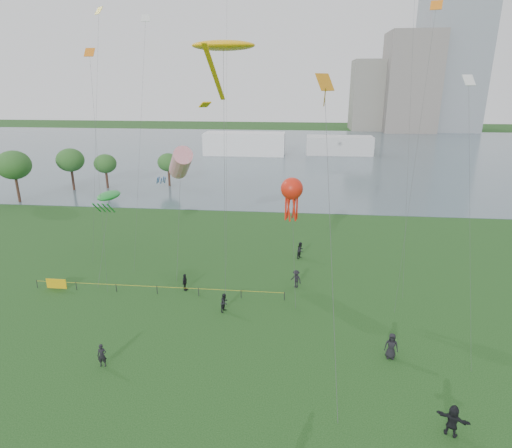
# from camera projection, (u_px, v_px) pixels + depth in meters

# --- Properties ---
(ground_plane) EXTENTS (400.00, 400.00, 0.00)m
(ground_plane) POSITION_uv_depth(u_px,v_px,m) (240.00, 388.00, 27.96)
(ground_plane) COLOR #133711
(lake) EXTENTS (400.00, 120.00, 0.08)m
(lake) POSITION_uv_depth(u_px,v_px,m) (289.00, 152.00, 122.39)
(lake) COLOR #4F636C
(lake) RESTS_ON ground_plane
(building_mid) EXTENTS (20.00, 20.00, 38.00)m
(building_mid) POSITION_uv_depth(u_px,v_px,m) (410.00, 83.00, 170.43)
(building_mid) COLOR slate
(building_mid) RESTS_ON ground_plane
(building_low) EXTENTS (16.00, 18.00, 28.00)m
(building_low) POSITION_uv_depth(u_px,v_px,m) (371.00, 95.00, 179.05)
(building_low) COLOR slate
(building_low) RESTS_ON ground_plane
(pavilion_left) EXTENTS (22.00, 8.00, 6.00)m
(pavilion_left) POSITION_uv_depth(u_px,v_px,m) (245.00, 144.00, 117.91)
(pavilion_left) COLOR white
(pavilion_left) RESTS_ON ground_plane
(pavilion_right) EXTENTS (18.00, 7.00, 5.00)m
(pavilion_right) POSITION_uv_depth(u_px,v_px,m) (339.00, 145.00, 118.34)
(pavilion_right) COLOR silver
(pavilion_right) RESTS_ON ground_plane
(trees) EXTENTS (26.18, 18.92, 8.58)m
(trees) POSITION_uv_depth(u_px,v_px,m) (72.00, 163.00, 75.31)
(trees) COLOR #3C241B
(trees) RESTS_ON ground_plane
(fence) EXTENTS (24.07, 0.07, 1.05)m
(fence) POSITION_uv_depth(u_px,v_px,m) (95.00, 285.00, 40.82)
(fence) COLOR black
(fence) RESTS_ON ground_plane
(spectator_a) EXTENTS (0.89, 1.00, 1.69)m
(spectator_a) POSITION_uv_depth(u_px,v_px,m) (225.00, 302.00, 37.07)
(spectator_a) COLOR black
(spectator_a) RESTS_ON ground_plane
(spectator_b) EXTENTS (1.33, 1.23, 1.80)m
(spectator_b) POSITION_uv_depth(u_px,v_px,m) (296.00, 279.00, 41.42)
(spectator_b) COLOR black
(spectator_b) RESTS_ON ground_plane
(spectator_c) EXTENTS (0.50, 1.02, 1.68)m
(spectator_c) POSITION_uv_depth(u_px,v_px,m) (185.00, 282.00, 40.84)
(spectator_c) COLOR black
(spectator_c) RESTS_ON ground_plane
(spectator_d) EXTENTS (1.02, 0.72, 1.97)m
(spectator_d) POSITION_uv_depth(u_px,v_px,m) (391.00, 346.00, 30.71)
(spectator_d) COLOR black
(spectator_d) RESTS_ON ground_plane
(spectator_e) EXTENTS (1.87, 1.34, 1.94)m
(spectator_e) POSITION_uv_depth(u_px,v_px,m) (453.00, 421.00, 23.93)
(spectator_e) COLOR black
(spectator_e) RESTS_ON ground_plane
(spectator_f) EXTENTS (0.69, 0.53, 1.71)m
(spectator_f) POSITION_uv_depth(u_px,v_px,m) (102.00, 355.00, 29.84)
(spectator_f) COLOR black
(spectator_f) RESTS_ON ground_plane
(spectator_g) EXTENTS (1.10, 1.17, 1.92)m
(spectator_g) POSITION_uv_depth(u_px,v_px,m) (301.00, 250.00, 48.34)
(spectator_g) COLOR black
(spectator_g) RESTS_ON ground_plane
(kite_stingray) EXTENTS (5.50, 10.19, 22.43)m
(kite_stingray) POSITION_uv_depth(u_px,v_px,m) (223.00, 46.00, 36.44)
(kite_stingray) COLOR #3F3F42
(kite_windsock) EXTENTS (4.36, 7.63, 13.06)m
(kite_windsock) POSITION_uv_depth(u_px,v_px,m) (180.00, 163.00, 44.32)
(kite_windsock) COLOR #3F3F42
(kite_creature) EXTENTS (3.39, 11.28, 7.23)m
(kite_creature) POSITION_uv_depth(u_px,v_px,m) (109.00, 196.00, 48.35)
(kite_creature) COLOR #3F3F42
(kite_octopus) EXTENTS (1.98, 4.41, 11.03)m
(kite_octopus) POSITION_uv_depth(u_px,v_px,m) (292.00, 190.00, 37.97)
(kite_octopus) COLOR #3F3F42
(kite_delta) EXTENTS (1.89, 12.72, 19.62)m
(kite_delta) POSITION_uv_depth(u_px,v_px,m) (325.00, 99.00, 30.12)
(kite_delta) COLOR #3F3F42
(small_kites) EXTENTS (34.09, 16.07, 11.66)m
(small_kites) POSITION_uv_depth(u_px,v_px,m) (254.00, 15.00, 38.87)
(small_kites) COLOR white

